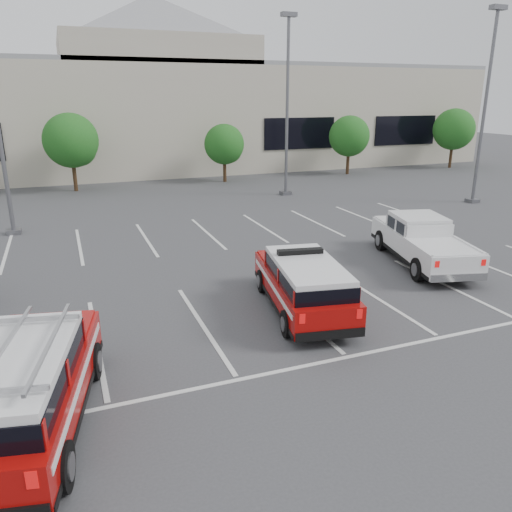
{
  "coord_description": "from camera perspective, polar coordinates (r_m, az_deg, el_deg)",
  "views": [
    {
      "loc": [
        -5.74,
        -11.72,
        5.82
      ],
      "look_at": [
        -0.37,
        2.08,
        1.05
      ],
      "focal_mm": 35.0,
      "sensor_mm": 36.0,
      "label": 1
    }
  ],
  "objects": [
    {
      "name": "tree_far_right",
      "position": [
        45.81,
        21.71,
        13.16
      ],
      "size": [
        3.37,
        3.37,
        4.85
      ],
      "color": "#3F2B19",
      "rests_on": "ground"
    },
    {
      "name": "convention_building",
      "position": [
        44.0,
        -14.05,
        15.92
      ],
      "size": [
        60.0,
        16.99,
        13.2
      ],
      "color": "#BAB29D",
      "rests_on": "ground"
    },
    {
      "name": "fire_chief_suv",
      "position": [
        14.03,
        5.41,
        -3.64
      ],
      "size": [
        2.59,
        5.08,
        1.71
      ],
      "rotation": [
        0.0,
        0.0,
        -0.18
      ],
      "color": "#990907",
      "rests_on": "ground"
    },
    {
      "name": "light_pole_mid",
      "position": [
        30.51,
        3.59,
        16.63
      ],
      "size": [
        0.9,
        0.6,
        10.24
      ],
      "color": "#59595E",
      "rests_on": "ground"
    },
    {
      "name": "ladder_suv",
      "position": [
        10.01,
        -25.17,
        -14.15
      ],
      "size": [
        3.0,
        5.36,
        1.99
      ],
      "rotation": [
        0.0,
        0.0,
        -0.21
      ],
      "color": "#990907",
      "rests_on": "ground"
    },
    {
      "name": "ground",
      "position": [
        14.29,
        4.45,
        -6.24
      ],
      "size": [
        120.0,
        120.0,
        0.0
      ],
      "primitive_type": "plane",
      "color": "#3D3D40",
      "rests_on": "ground"
    },
    {
      "name": "light_pole_right",
      "position": [
        30.74,
        24.68,
        15.12
      ],
      "size": [
        0.9,
        0.6,
        10.24
      ],
      "color": "#59595E",
      "rests_on": "ground"
    },
    {
      "name": "white_pickup",
      "position": [
        19.0,
        18.37,
        1.19
      ],
      "size": [
        3.22,
        5.75,
        1.67
      ],
      "rotation": [
        0.0,
        0.0,
        -0.26
      ],
      "color": "silver",
      "rests_on": "ground"
    },
    {
      "name": "tree_mid_right",
      "position": [
        35.62,
        -3.53,
        12.48
      ],
      "size": [
        2.77,
        2.77,
        3.99
      ],
      "color": "#3F2B19",
      "rests_on": "ground"
    },
    {
      "name": "stall_markings",
      "position": [
        18.16,
        -1.67,
        -0.82
      ],
      "size": [
        23.0,
        15.0,
        0.01
      ],
      "primitive_type": "cube",
      "color": "silver",
      "rests_on": "ground"
    },
    {
      "name": "tree_mid_left",
      "position": [
        33.89,
        -20.23,
        12.09
      ],
      "size": [
        3.37,
        3.37,
        4.85
      ],
      "color": "#3F2B19",
      "rests_on": "ground"
    },
    {
      "name": "tree_right",
      "position": [
        39.79,
        10.68,
        13.16
      ],
      "size": [
        3.07,
        3.07,
        4.42
      ],
      "color": "#3F2B19",
      "rests_on": "ground"
    }
  ]
}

